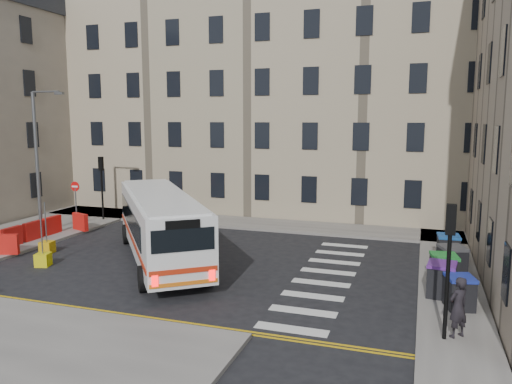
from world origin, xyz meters
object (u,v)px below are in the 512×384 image
Objects in this scene: streetlamp at (37,160)px; pedestrian at (458,307)px; wheelie_bin_e at (448,248)px; bollard_yellow at (47,247)px; wheelie_bin_a at (460,292)px; wheelie_bin_c at (444,270)px; bus at (160,223)px; bollard_chevron at (43,260)px; wheelie_bin_d at (452,261)px; wheelie_bin_b at (441,279)px.

streetlamp is 4.34× the size of pedestrian.
wheelie_bin_e is at bearing -133.83° from pedestrian.
wheelie_bin_a is at bearing -5.04° from bollard_yellow.
wheelie_bin_a reaches higher than bollard_yellow.
bus is at bearing 170.84° from wheelie_bin_c.
pedestrian is (-0.08, -8.61, 0.32)m from wheelie_bin_e.
wheelie_bin_c is at bearing 8.50° from bollard_chevron.
wheelie_bin_e is (0.31, 3.69, -0.01)m from wheelie_bin_c.
wheelie_bin_e is (-0.06, 2.23, -0.01)m from wheelie_bin_d.
wheelie_bin_b is at bearing 103.08° from wheelie_bin_a.
bollard_chevron is at bearing 170.55° from bus.
streetlamp is at bearing 132.35° from bollard_chevron.
bollard_chevron is (-17.25, -2.58, -0.48)m from wheelie_bin_c.
wheelie_bin_a is 2.05× the size of bollard_yellow.
bus reaches higher than wheelie_bin_a.
bollard_yellow is at bearing 126.99° from bollard_chevron.
bus is 5.73× the size of pedestrian.
bus is 8.50× the size of wheelie_bin_b.
wheelie_bin_e is 2.05× the size of bollard_yellow.
wheelie_bin_d is 0.75× the size of pedestrian.
streetlamp is at bearing -61.59° from pedestrian.
wheelie_bin_c is 17.45m from bollard_chevron.
bollard_yellow is (-6.08, -0.64, -1.52)m from bus.
bus is at bearing 166.53° from wheelie_bin_d.
wheelie_bin_e is (22.03, 1.36, -3.57)m from streetlamp.
streetlamp is 6.44× the size of wheelie_bin_b.
bollard_yellow is (-18.53, 0.61, -0.49)m from wheelie_bin_b.
streetlamp is at bearing 179.42° from wheelie_bin_e.
wheelie_bin_b is (21.60, -3.65, -3.55)m from streetlamp.
streetlamp reaches higher than wheelie_bin_d.
wheelie_bin_a is 0.88× the size of wheelie_bin_d.
streetlamp reaches higher than wheelie_bin_c.
bollard_yellow is 1.00× the size of bollard_chevron.
wheelie_bin_a is 2.05× the size of bollard_chevron.
wheelie_bin_c is at bearing -124.55° from wheelie_bin_d.
bollard_chevron is at bearing -164.46° from wheelie_bin_e.
streetlamp reaches higher than pedestrian.
streetlamp is 22.36m from wheelie_bin_e.
wheelie_bin_a is 3.86m from wheelie_bin_d.
wheelie_bin_d reaches higher than wheelie_bin_a.
bus reaches higher than wheelie_bin_c.
bollard_chevron is at bearing 179.00° from wheelie_bin_c.
wheelie_bin_b reaches higher than wheelie_bin_c.
streetlamp is at bearing 127.65° from bus.
wheelie_bin_d is 1.14× the size of wheelie_bin_e.
bus is 5.52m from bollard_chevron.
bollard_chevron is (-4.68, -2.50, -1.52)m from bus.
pedestrian is 3.13× the size of bollard_yellow.
pedestrian reaches higher than wheelie_bin_b.
wheelie_bin_c is 3.70m from wheelie_bin_e.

